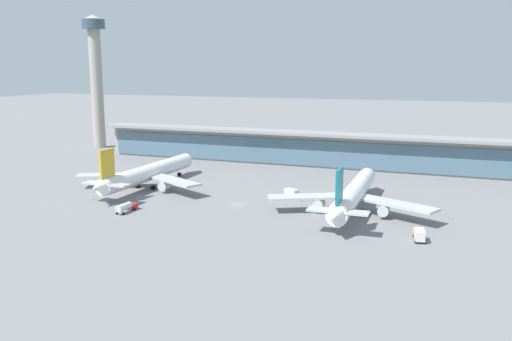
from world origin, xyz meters
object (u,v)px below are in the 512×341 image
at_px(service_truck_near_nose_red, 126,207).
at_px(service_truck_under_wing_white, 293,194).
at_px(safety_cone_alpha, 94,199).
at_px(control_tower, 96,71).
at_px(airliner_centre_stand, 353,194).
at_px(service_truck_mid_apron_yellow, 419,234).
at_px(airliner_left_stand, 147,173).
at_px(safety_cone_bravo, 123,200).

height_order(service_truck_near_nose_red, service_truck_under_wing_white, service_truck_under_wing_white).
bearing_deg(safety_cone_alpha, service_truck_under_wing_white, 22.29).
bearing_deg(control_tower, airliner_centre_stand, -28.27).
bearing_deg(service_truck_mid_apron_yellow, airliner_left_stand, 164.12).
relative_size(service_truck_near_nose_red, service_truck_mid_apron_yellow, 1.14).
bearing_deg(control_tower, airliner_left_stand, -44.23).
bearing_deg(airliner_centre_stand, service_truck_mid_apron_yellow, -45.95).
bearing_deg(safety_cone_alpha, airliner_centre_stand, 10.69).
height_order(safety_cone_alpha, safety_cone_bravo, same).
xyz_separation_m(service_truck_mid_apron_yellow, safety_cone_alpha, (-103.31, 5.87, -1.37)).
bearing_deg(service_truck_mid_apron_yellow, safety_cone_alpha, 176.75).
relative_size(airliner_left_stand, service_truck_mid_apron_yellow, 8.56).
bearing_deg(control_tower, service_truck_under_wing_white, -29.03).
height_order(airliner_left_stand, control_tower, control_tower).
relative_size(airliner_left_stand, safety_cone_bravo, 92.87).
xyz_separation_m(airliner_centre_stand, service_truck_near_nose_red, (-63.38, -25.09, -3.76)).
distance_m(service_truck_under_wing_white, control_tower, 157.43).
bearing_deg(safety_cone_alpha, safety_cone_bravo, 8.06).
height_order(airliner_centre_stand, control_tower, control_tower).
xyz_separation_m(service_truck_mid_apron_yellow, safety_cone_bravo, (-92.89, 7.35, -1.37)).
xyz_separation_m(service_truck_near_nose_red, safety_cone_alpha, (-19.18, 9.51, -1.39)).
distance_m(airliner_centre_stand, safety_cone_alpha, 84.18).
xyz_separation_m(airliner_centre_stand, service_truck_under_wing_white, (-21.68, 9.37, -3.77)).
bearing_deg(service_truck_mid_apron_yellow, service_truck_near_nose_red, -177.52).
xyz_separation_m(airliner_left_stand, safety_cone_alpha, (-7.14, -21.48, -5.15)).
relative_size(airliner_centre_stand, service_truck_under_wing_white, 8.59).
bearing_deg(service_truck_near_nose_red, safety_cone_alpha, 153.62).
distance_m(airliner_left_stand, service_truck_under_wing_white, 53.98).
relative_size(service_truck_near_nose_red, safety_cone_alpha, 12.33).
bearing_deg(airliner_centre_stand, service_truck_near_nose_red, -158.40).
height_order(service_truck_near_nose_red, safety_cone_bravo, service_truck_near_nose_red).
relative_size(service_truck_mid_apron_yellow, control_tower, 0.10).
xyz_separation_m(service_truck_near_nose_red, service_truck_under_wing_white, (41.70, 34.46, -0.02)).
xyz_separation_m(service_truck_near_nose_red, control_tower, (-91.60, 108.44, 39.26)).
distance_m(airliner_centre_stand, safety_cone_bravo, 73.69).
xyz_separation_m(safety_cone_alpha, safety_cone_bravo, (10.42, 1.48, 0.00)).
bearing_deg(airliner_centre_stand, safety_cone_alpha, -169.31).
bearing_deg(service_truck_under_wing_white, service_truck_mid_apron_yellow, -35.99).
xyz_separation_m(service_truck_under_wing_white, service_truck_mid_apron_yellow, (42.43, -30.82, 0.00)).
height_order(airliner_left_stand, safety_cone_alpha, airliner_left_stand).
distance_m(service_truck_under_wing_white, safety_cone_bravo, 55.67).
height_order(service_truck_under_wing_white, control_tower, control_tower).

